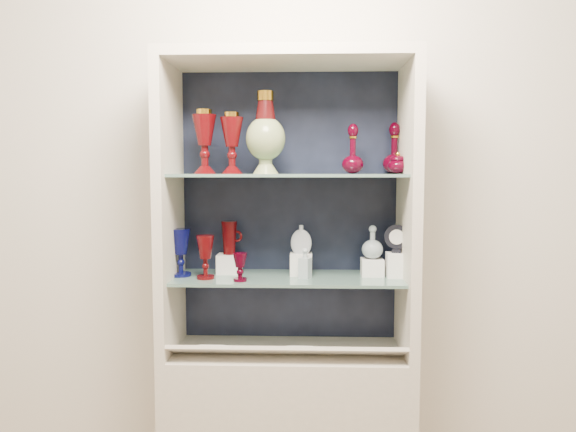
{
  "coord_description": "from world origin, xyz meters",
  "views": [
    {
      "loc": [
        0.08,
        -0.71,
        1.49
      ],
      "look_at": [
        0.0,
        1.53,
        1.3
      ],
      "focal_mm": 35.0,
      "sensor_mm": 36.0,
      "label": 1
    }
  ],
  "objects_px": {
    "ruby_decanter_a": "(353,146)",
    "flat_flask": "(301,239)",
    "lidded_bowl": "(398,162)",
    "ruby_goblet_tall": "(205,257)",
    "ruby_goblet_small": "(240,267)",
    "clear_square_bottle": "(305,263)",
    "pedestal_lamp_left": "(205,142)",
    "cobalt_goblet": "(181,252)",
    "clear_round_decanter": "(372,243)",
    "ruby_pitcher": "(229,238)",
    "enamel_urn": "(266,133)",
    "pedestal_lamp_right": "(232,143)",
    "ruby_decanter_b": "(394,146)",
    "cameo_medallion": "(397,238)"
  },
  "relations": [
    {
      "from": "ruby_decanter_b",
      "to": "cobalt_goblet",
      "type": "bearing_deg",
      "value": -172.64
    },
    {
      "from": "pedestal_lamp_left",
      "to": "clear_square_bottle",
      "type": "relative_size",
      "value": 2.09
    },
    {
      "from": "ruby_decanter_b",
      "to": "ruby_goblet_small",
      "type": "distance_m",
      "value": 0.81
    },
    {
      "from": "ruby_goblet_tall",
      "to": "flat_flask",
      "type": "relative_size",
      "value": 1.43
    },
    {
      "from": "clear_round_decanter",
      "to": "ruby_decanter_a",
      "type": "bearing_deg",
      "value": -166.7
    },
    {
      "from": "flat_flask",
      "to": "clear_round_decanter",
      "type": "bearing_deg",
      "value": 8.98
    },
    {
      "from": "enamel_urn",
      "to": "ruby_goblet_tall",
      "type": "xyz_separation_m",
      "value": [
        -0.24,
        -0.01,
        -0.49
      ]
    },
    {
      "from": "ruby_goblet_tall",
      "to": "clear_square_bottle",
      "type": "xyz_separation_m",
      "value": [
        0.4,
        0.02,
        -0.03
      ]
    },
    {
      "from": "ruby_goblet_tall",
      "to": "pedestal_lamp_right",
      "type": "bearing_deg",
      "value": 4.54
    },
    {
      "from": "ruby_decanter_a",
      "to": "cobalt_goblet",
      "type": "height_order",
      "value": "ruby_decanter_a"
    },
    {
      "from": "ruby_goblet_small",
      "to": "enamel_urn",
      "type": "bearing_deg",
      "value": 27.55
    },
    {
      "from": "cobalt_goblet",
      "to": "ruby_pitcher",
      "type": "bearing_deg",
      "value": 21.8
    },
    {
      "from": "ruby_decanter_b",
      "to": "cobalt_goblet",
      "type": "height_order",
      "value": "ruby_decanter_b"
    },
    {
      "from": "ruby_decanter_a",
      "to": "flat_flask",
      "type": "relative_size",
      "value": 1.83
    },
    {
      "from": "pedestal_lamp_right",
      "to": "clear_square_bottle",
      "type": "height_order",
      "value": "pedestal_lamp_right"
    },
    {
      "from": "pedestal_lamp_right",
      "to": "clear_round_decanter",
      "type": "distance_m",
      "value": 0.7
    },
    {
      "from": "ruby_decanter_a",
      "to": "ruby_goblet_tall",
      "type": "bearing_deg",
      "value": -173.36
    },
    {
      "from": "clear_square_bottle",
      "to": "flat_flask",
      "type": "bearing_deg",
      "value": 103.73
    },
    {
      "from": "lidded_bowl",
      "to": "cobalt_goblet",
      "type": "bearing_deg",
      "value": -178.64
    },
    {
      "from": "ruby_decanter_a",
      "to": "cameo_medallion",
      "type": "distance_m",
      "value": 0.41
    },
    {
      "from": "cobalt_goblet",
      "to": "clear_round_decanter",
      "type": "relative_size",
      "value": 1.49
    },
    {
      "from": "ruby_decanter_a",
      "to": "ruby_decanter_b",
      "type": "xyz_separation_m",
      "value": [
        0.18,
        0.1,
        0.0
      ]
    },
    {
      "from": "pedestal_lamp_left",
      "to": "flat_flask",
      "type": "distance_m",
      "value": 0.56
    },
    {
      "from": "ruby_pitcher",
      "to": "flat_flask",
      "type": "xyz_separation_m",
      "value": [
        0.3,
        -0.03,
        0.0
      ]
    },
    {
      "from": "ruby_goblet_tall",
      "to": "clear_square_bottle",
      "type": "height_order",
      "value": "ruby_goblet_tall"
    },
    {
      "from": "cobalt_goblet",
      "to": "clear_round_decanter",
      "type": "height_order",
      "value": "clear_round_decanter"
    },
    {
      "from": "cameo_medallion",
      "to": "pedestal_lamp_left",
      "type": "bearing_deg",
      "value": -162.64
    },
    {
      "from": "cobalt_goblet",
      "to": "ruby_goblet_small",
      "type": "xyz_separation_m",
      "value": [
        0.26,
        -0.1,
        -0.04
      ]
    },
    {
      "from": "ruby_pitcher",
      "to": "cobalt_goblet",
      "type": "bearing_deg",
      "value": -146.53
    },
    {
      "from": "enamel_urn",
      "to": "ruby_pitcher",
      "type": "relative_size",
      "value": 2.29
    },
    {
      "from": "lidded_bowl",
      "to": "ruby_goblet_tall",
      "type": "relative_size",
      "value": 0.51
    },
    {
      "from": "lidded_bowl",
      "to": "pedestal_lamp_right",
      "type": "bearing_deg",
      "value": -174.56
    },
    {
      "from": "ruby_goblet_small",
      "to": "lidded_bowl",
      "type": "bearing_deg",
      "value": 10.56
    },
    {
      "from": "flat_flask",
      "to": "cameo_medallion",
      "type": "relative_size",
      "value": 1.03
    },
    {
      "from": "pedestal_lamp_right",
      "to": "ruby_goblet_tall",
      "type": "bearing_deg",
      "value": -175.46
    },
    {
      "from": "ruby_pitcher",
      "to": "ruby_decanter_a",
      "type": "bearing_deg",
      "value": 5.19
    },
    {
      "from": "ruby_decanter_b",
      "to": "lidded_bowl",
      "type": "bearing_deg",
      "value": -90.0
    },
    {
      "from": "pedestal_lamp_left",
      "to": "cobalt_goblet",
      "type": "bearing_deg",
      "value": 171.07
    },
    {
      "from": "ruby_goblet_small",
      "to": "clear_square_bottle",
      "type": "bearing_deg",
      "value": 14.98
    },
    {
      "from": "ruby_decanter_a",
      "to": "flat_flask",
      "type": "xyz_separation_m",
      "value": [
        -0.21,
        0.02,
        -0.38
      ]
    },
    {
      "from": "cobalt_goblet",
      "to": "ruby_goblet_small",
      "type": "height_order",
      "value": "cobalt_goblet"
    },
    {
      "from": "ruby_decanter_a",
      "to": "ruby_goblet_tall",
      "type": "height_order",
      "value": "ruby_decanter_a"
    },
    {
      "from": "ruby_decanter_a",
      "to": "ruby_goblet_tall",
      "type": "xyz_separation_m",
      "value": [
        -0.59,
        -0.07,
        -0.44
      ]
    },
    {
      "from": "ruby_goblet_tall",
      "to": "cobalt_goblet",
      "type": "bearing_deg",
      "value": 155.43
    },
    {
      "from": "ruby_goblet_small",
      "to": "ruby_goblet_tall",
      "type": "bearing_deg",
      "value": 162.68
    },
    {
      "from": "ruby_pitcher",
      "to": "clear_round_decanter",
      "type": "bearing_deg",
      "value": 8.06
    },
    {
      "from": "pedestal_lamp_right",
      "to": "flat_flask",
      "type": "height_order",
      "value": "pedestal_lamp_right"
    },
    {
      "from": "pedestal_lamp_left",
      "to": "enamel_urn",
      "type": "distance_m",
      "value": 0.25
    },
    {
      "from": "ruby_decanter_a",
      "to": "clear_round_decanter",
      "type": "relative_size",
      "value": 1.7
    },
    {
      "from": "cobalt_goblet",
      "to": "pedestal_lamp_right",
      "type": "bearing_deg",
      "value": -10.81
    }
  ]
}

